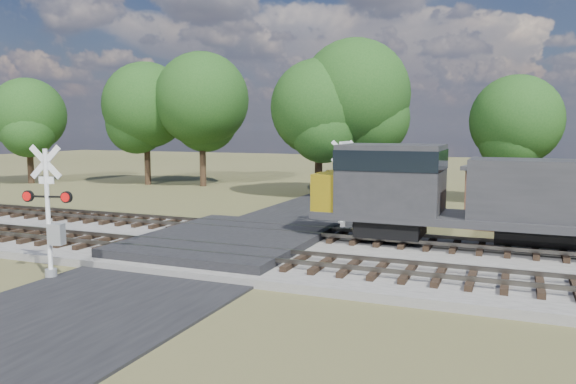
% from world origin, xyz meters
% --- Properties ---
extents(ground, '(160.00, 160.00, 0.00)m').
position_xyz_m(ground, '(0.00, 0.00, 0.00)').
color(ground, '#4F4F2A').
rests_on(ground, ground).
extents(ballast_bed, '(140.00, 10.00, 0.30)m').
position_xyz_m(ballast_bed, '(10.00, 0.50, 0.15)').
color(ballast_bed, gray).
rests_on(ballast_bed, ground).
extents(road, '(7.00, 60.00, 0.08)m').
position_xyz_m(road, '(0.00, 0.00, 0.04)').
color(road, black).
rests_on(road, ground).
extents(crossing_panel, '(7.00, 9.00, 0.62)m').
position_xyz_m(crossing_panel, '(0.00, 0.50, 0.32)').
color(crossing_panel, '#262628').
rests_on(crossing_panel, ground).
extents(track_near, '(140.00, 2.60, 0.33)m').
position_xyz_m(track_near, '(3.12, -2.00, 0.41)').
color(track_near, black).
rests_on(track_near, ballast_bed).
extents(track_far, '(140.00, 2.60, 0.33)m').
position_xyz_m(track_far, '(3.12, 3.00, 0.41)').
color(track_far, black).
rests_on(track_far, ballast_bed).
extents(crossing_signal_near, '(1.84, 0.49, 4.60)m').
position_xyz_m(crossing_signal_near, '(-3.39, -6.00, 1.91)').
color(crossing_signal_near, silver).
rests_on(crossing_signal_near, ground).
extents(crossing_signal_far, '(1.81, 0.50, 4.53)m').
position_xyz_m(crossing_signal_far, '(2.83, 7.12, 1.88)').
color(crossing_signal_far, silver).
rests_on(crossing_signal_far, ground).
extents(equipment_shed, '(5.34, 5.34, 3.22)m').
position_xyz_m(equipment_shed, '(11.22, 10.93, 1.63)').
color(equipment_shed, '#45291D').
rests_on(equipment_shed, ground).
extents(treeline, '(79.76, 11.22, 11.63)m').
position_xyz_m(treeline, '(5.18, 20.27, 6.83)').
color(treeline, black).
rests_on(treeline, ground).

